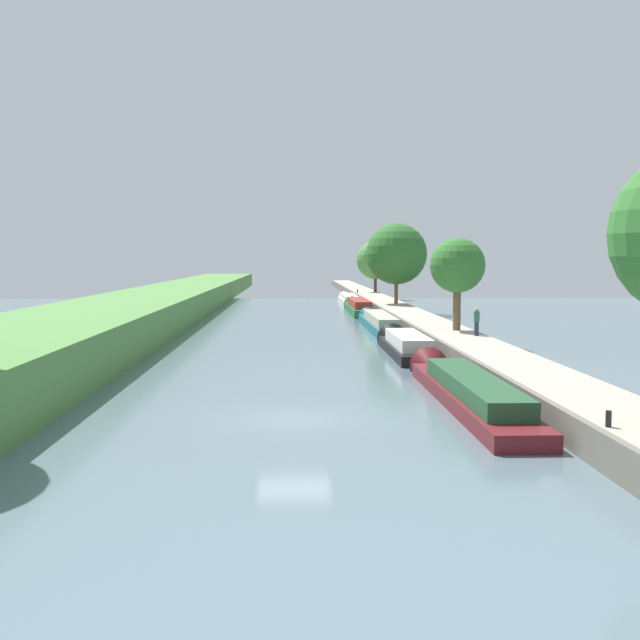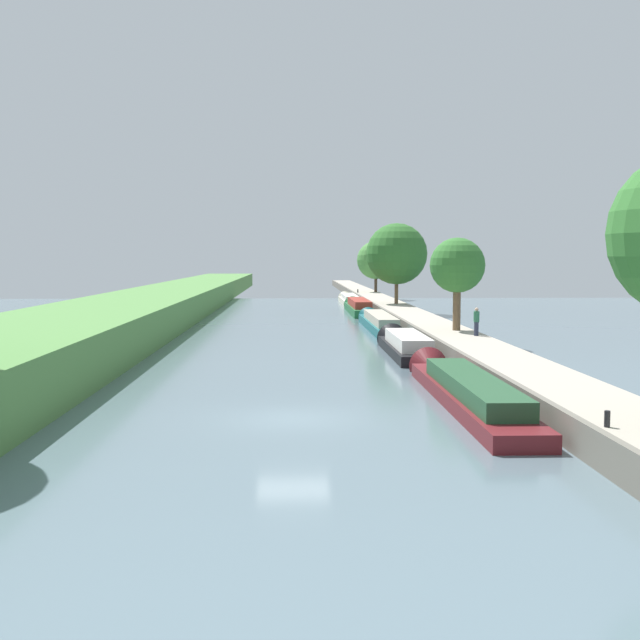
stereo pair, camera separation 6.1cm
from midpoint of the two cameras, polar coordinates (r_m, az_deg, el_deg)
name	(u,v)px [view 2 (the right image)]	position (r m, az deg, el deg)	size (l,w,h in m)	color
ground_plane	(293,419)	(27.00, -1.93, -7.30)	(160.00, 160.00, 0.00)	slate
right_towpath	(574,403)	(28.65, 18.23, -5.81)	(3.28, 260.00, 1.00)	#A89E8E
stone_quay	(524,403)	(28.09, 14.83, -5.89)	(0.25, 260.00, 1.05)	#6B665B
narrowboat_maroon	(463,389)	(30.67, 10.56, -5.00)	(1.98, 16.12, 1.88)	maroon
narrowboat_black	(404,345)	(45.54, 6.25, -1.81)	(2.09, 11.77, 1.98)	black
narrowboat_teal	(378,322)	(60.67, 4.35, -0.17)	(1.83, 16.92, 1.83)	#195B60
narrowboat_green	(358,307)	(78.64, 2.84, 0.97)	(1.97, 15.61, 2.01)	#1E6033
narrowboat_cream	(349,300)	(94.40, 2.15, 1.51)	(1.85, 15.28, 1.75)	beige
tree_rightbank_midnear	(457,266)	(49.36, 10.10, 3.94)	(3.46, 3.46, 5.83)	brown
tree_rightbank_midfar	(397,254)	(77.12, 5.69, 4.86)	(6.05, 6.05, 7.97)	brown
tree_rightbank_far	(376,260)	(103.59, 4.15, 4.41)	(5.06, 5.06, 6.78)	#4C3828
person_walking	(476,321)	(46.19, 11.47, -0.07)	(0.34, 0.34, 1.66)	#282D42
mooring_bollard_near	(607,419)	(22.45, 20.45, -6.83)	(0.16, 0.16, 0.45)	black
mooring_bollard_far	(358,291)	(101.43, 2.82, 2.15)	(0.16, 0.16, 0.45)	black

